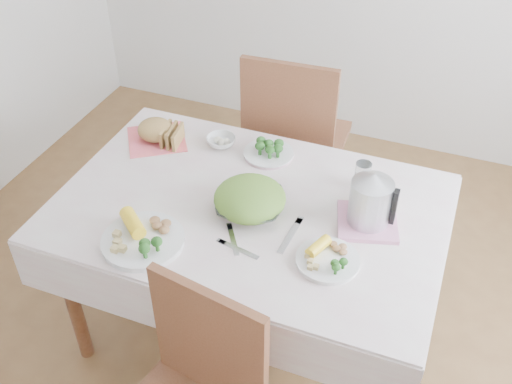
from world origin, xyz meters
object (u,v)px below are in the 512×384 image
(dining_table, at_px, (250,274))
(dinner_plate_left, at_px, (143,241))
(chair_far, at_px, (297,148))
(yellow_mug, at_px, (368,198))
(salad_bowl, at_px, (250,205))
(dinner_plate_right, at_px, (328,260))
(electric_kettle, at_px, (371,199))

(dining_table, height_order, dinner_plate_left, dinner_plate_left)
(chair_far, relative_size, yellow_mug, 11.06)
(dining_table, distance_m, salad_bowl, 0.42)
(dinner_plate_right, relative_size, electric_kettle, 1.03)
(dinner_plate_left, height_order, yellow_mug, yellow_mug)
(dinner_plate_left, bearing_deg, yellow_mug, 35.33)
(yellow_mug, xyz_separation_m, electric_kettle, (0.02, -0.10, 0.08))
(chair_far, relative_size, electric_kettle, 4.85)
(salad_bowl, height_order, dinner_plate_left, salad_bowl)
(dinner_plate_right, bearing_deg, chair_far, 112.92)
(chair_far, bearing_deg, dining_table, 92.04)
(salad_bowl, distance_m, dinner_plate_left, 0.42)
(salad_bowl, xyz_separation_m, yellow_mug, (0.41, 0.20, 0.01))
(chair_far, height_order, electric_kettle, chair_far)
(dining_table, xyz_separation_m, salad_bowl, (0.02, -0.03, 0.42))
(yellow_mug, bearing_deg, chair_far, 125.84)
(yellow_mug, bearing_deg, salad_bowl, -154.59)
(dinner_plate_right, height_order, electric_kettle, electric_kettle)
(dinner_plate_right, bearing_deg, yellow_mug, 80.71)
(dining_table, xyz_separation_m, dinner_plate_left, (-0.28, -0.34, 0.40))
(chair_far, xyz_separation_m, electric_kettle, (0.52, -0.79, 0.42))
(chair_far, bearing_deg, electric_kettle, 120.86)
(dining_table, distance_m, dinner_plate_right, 0.57)
(dining_table, height_order, dinner_plate_right, dinner_plate_right)
(chair_far, xyz_separation_m, yellow_mug, (0.50, -0.69, 0.33))
(dinner_plate_right, bearing_deg, salad_bowl, 156.26)
(dining_table, xyz_separation_m, dinner_plate_right, (0.37, -0.19, 0.40))
(electric_kettle, bearing_deg, chair_far, 126.96)
(salad_bowl, relative_size, electric_kettle, 1.18)
(dinner_plate_left, xyz_separation_m, dinner_plate_right, (0.65, 0.15, 0.00))
(yellow_mug, bearing_deg, dining_table, -159.11)
(dinner_plate_right, bearing_deg, dining_table, 153.00)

